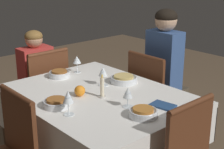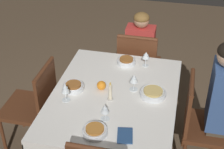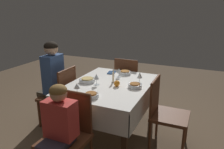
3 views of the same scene
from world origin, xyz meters
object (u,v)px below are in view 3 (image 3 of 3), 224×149
at_px(chair_north, 61,94).
at_px(wine_glass_west, 77,86).
at_px(wine_glass_north, 96,77).
at_px(napkin_red_folded, 112,73).
at_px(bowl_east, 125,72).
at_px(bowl_west, 91,95).
at_px(candle_centerpiece, 113,78).
at_px(chair_east, 128,80).
at_px(person_child_red, 57,134).
at_px(bowl_north, 87,80).
at_px(dining_table, 110,90).
at_px(chair_south, 164,110).
at_px(bowl_south, 135,85).
at_px(wine_glass_south, 140,76).
at_px(orange_fruit, 117,83).
at_px(chair_west, 68,132).
at_px(wine_glass_east, 119,71).
at_px(person_adult_denim, 51,79).

height_order(chair_north, wine_glass_west, chair_north).
xyz_separation_m(wine_glass_north, napkin_red_folded, (0.56, 0.04, -0.10)).
bearing_deg(bowl_east, bowl_west, 177.86).
distance_m(chair_north, candle_centerpiece, 0.83).
relative_size(chair_north, chair_east, 1.00).
distance_m(person_child_red, bowl_east, 1.55).
xyz_separation_m(chair_north, person_child_red, (-0.96, -0.68, 0.07)).
distance_m(bowl_north, wine_glass_west, 0.47).
bearing_deg(wine_glass_west, dining_table, -20.25).
distance_m(chair_east, bowl_east, 0.49).
xyz_separation_m(chair_south, wine_glass_north, (-0.09, 0.88, 0.34)).
height_order(bowl_south, wine_glass_south, wine_glass_south).
bearing_deg(napkin_red_folded, person_child_red, -175.54).
height_order(chair_south, orange_fruit, chair_south).
bearing_deg(bowl_north, person_child_red, -166.01).
relative_size(bowl_north, napkin_red_folded, 1.25).
bearing_deg(dining_table, chair_west, 176.02).
xyz_separation_m(chair_east, person_child_red, (-1.95, 0.00, 0.07)).
height_order(wine_glass_east, orange_fruit, wine_glass_east).
height_order(chair_south, person_child_red, person_child_red).
xyz_separation_m(bowl_east, candle_centerpiece, (-0.41, 0.02, 0.04)).
distance_m(dining_table, napkin_red_folded, 0.50).
bearing_deg(bowl_north, napkin_red_folded, -14.28).
relative_size(wine_glass_north, orange_fruit, 1.93).
distance_m(wine_glass_west, napkin_red_folded, 0.97).
bearing_deg(person_adult_denim, wine_glass_south, 101.64).
bearing_deg(wine_glass_north, chair_west, -174.10).
xyz_separation_m(person_adult_denim, wine_glass_west, (-0.40, -0.70, 0.13)).
xyz_separation_m(chair_west, bowl_west, (0.39, -0.06, 0.26)).
xyz_separation_m(person_adult_denim, bowl_east, (0.58, -0.92, 0.05)).
bearing_deg(wine_glass_south, orange_fruit, 131.13).
bearing_deg(bowl_west, chair_west, 171.66).
bearing_deg(chair_north, bowl_west, 61.24).
height_order(bowl_south, candle_centerpiece, candle_centerpiece).
bearing_deg(person_child_red, wine_glass_south, 70.93).
height_order(chair_east, bowl_east, chair_east).
xyz_separation_m(wine_glass_east, bowl_south, (-0.31, -0.34, -0.07)).
bearing_deg(napkin_red_folded, wine_glass_south, -119.08).
bearing_deg(bowl_east, wine_glass_south, -134.56).
bearing_deg(wine_glass_east, chair_south, -114.23).
relative_size(dining_table, candle_centerpiece, 7.85).
xyz_separation_m(wine_glass_west, napkin_red_folded, (0.96, -0.01, -0.10)).
bearing_deg(orange_fruit, wine_glass_west, 145.97).
xyz_separation_m(person_adult_denim, bowl_south, (0.10, -1.24, 0.05)).
height_order(chair_east, bowl_south, chair_east).
bearing_deg(person_adult_denim, chair_east, 139.98).
xyz_separation_m(chair_west, person_adult_denim, (0.79, 0.83, 0.21)).
bearing_deg(candle_centerpiece, wine_glass_west, 160.68).
distance_m(dining_table, chair_north, 0.76).
height_order(person_adult_denim, bowl_east, person_adult_denim).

